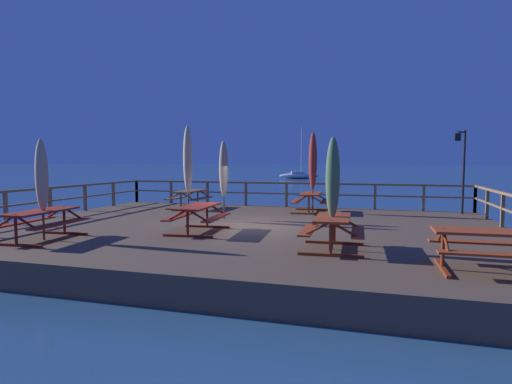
# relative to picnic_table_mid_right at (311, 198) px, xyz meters

# --- Properties ---
(ground_plane) EXTENTS (600.00, 600.00, 0.00)m
(ground_plane) POSITION_rel_picnic_table_mid_right_xyz_m (-1.35, -4.00, -1.20)
(ground_plane) COLOR navy
(wooden_deck) EXTENTS (15.46, 11.68, 0.65)m
(wooden_deck) POSITION_rel_picnic_table_mid_right_xyz_m (-1.35, -4.00, -0.88)
(wooden_deck) COLOR brown
(wooden_deck) RESTS_ON ground
(railing_waterside_far) EXTENTS (15.26, 0.10, 1.09)m
(railing_waterside_far) POSITION_rel_picnic_table_mid_right_xyz_m (-1.35, 1.69, 0.20)
(railing_waterside_far) COLOR brown
(railing_waterside_far) RESTS_ON wooden_deck
(railing_side_left) EXTENTS (0.10, 11.48, 1.09)m
(railing_side_left) POSITION_rel_picnic_table_mid_right_xyz_m (-8.93, -4.00, 0.19)
(railing_side_left) COLOR brown
(railing_side_left) RESTS_ON wooden_deck
(picnic_table_mid_right) EXTENTS (1.49, 1.88, 0.78)m
(picnic_table_mid_right) POSITION_rel_picnic_table_mid_right_xyz_m (0.00, 0.00, 0.00)
(picnic_table_mid_right) COLOR #993819
(picnic_table_mid_right) RESTS_ON wooden_deck
(picnic_table_mid_left) EXTENTS (1.48, 1.80, 0.78)m
(picnic_table_mid_left) POSITION_rel_picnic_table_mid_right_xyz_m (1.58, -6.88, -0.00)
(picnic_table_mid_left) COLOR #993819
(picnic_table_mid_left) RESTS_ON wooden_deck
(picnic_table_front_left) EXTENTS (1.53, 2.17, 0.78)m
(picnic_table_front_left) POSITION_rel_picnic_table_mid_right_xyz_m (-5.74, -7.76, 0.01)
(picnic_table_front_left) COLOR maroon
(picnic_table_front_left) RESTS_ON wooden_deck
(picnic_table_back_right) EXTENTS (1.93, 1.44, 0.78)m
(picnic_table_back_right) POSITION_rel_picnic_table_mid_right_xyz_m (4.51, -8.02, 0.00)
(picnic_table_back_right) COLOR #993819
(picnic_table_back_right) RESTS_ON wooden_deck
(picnic_table_front_right) EXTENTS (1.57, 2.13, 0.78)m
(picnic_table_front_right) POSITION_rel_picnic_table_mid_right_xyz_m (-2.37, -5.53, 0.01)
(picnic_table_front_right) COLOR maroon
(picnic_table_front_right) RESTS_ON wooden_deck
(picnic_table_mid_centre) EXTENTS (1.42, 2.00, 0.78)m
(picnic_table_mid_centre) POSITION_rel_picnic_table_mid_right_xyz_m (-5.23, -0.06, 0.01)
(picnic_table_mid_centre) COLOR brown
(picnic_table_mid_centre) RESTS_ON wooden_deck
(patio_umbrella_tall_back_left) EXTENTS (0.32, 0.32, 3.17)m
(patio_umbrella_tall_back_left) POSITION_rel_picnic_table_mid_right_xyz_m (0.08, -0.04, 1.46)
(patio_umbrella_tall_back_left) COLOR #4C3828
(patio_umbrella_tall_back_left) RESTS_ON wooden_deck
(patio_umbrella_tall_front) EXTENTS (0.32, 0.32, 2.58)m
(patio_umbrella_tall_front) POSITION_rel_picnic_table_mid_right_xyz_m (1.56, -6.86, 1.08)
(patio_umbrella_tall_front) COLOR #4C3828
(patio_umbrella_tall_front) RESTS_ON wooden_deck
(patio_umbrella_tall_back_right) EXTENTS (0.32, 0.32, 2.59)m
(patio_umbrella_tall_back_right) POSITION_rel_picnic_table_mid_right_xyz_m (-5.67, -7.77, 1.09)
(patio_umbrella_tall_back_right) COLOR #4C3828
(patio_umbrella_tall_back_right) RESTS_ON wooden_deck
(patio_umbrella_tall_mid_left) EXTENTS (0.32, 0.32, 2.74)m
(patio_umbrella_tall_mid_left) POSITION_rel_picnic_table_mid_right_xyz_m (-2.64, -2.73, 1.19)
(patio_umbrella_tall_mid_left) COLOR #4C3828
(patio_umbrella_tall_mid_left) RESTS_ON wooden_deck
(patio_umbrella_tall_mid_right) EXTENTS (0.32, 0.32, 3.25)m
(patio_umbrella_tall_mid_right) POSITION_rel_picnic_table_mid_right_xyz_m (-3.76, -3.26, 1.51)
(patio_umbrella_tall_mid_right) COLOR #4C3828
(patio_umbrella_tall_mid_right) RESTS_ON wooden_deck
(lamp_post_hooked) EXTENTS (0.47, 0.59, 3.20)m
(lamp_post_hooked) POSITION_rel_picnic_table_mid_right_xyz_m (5.56, 0.98, 1.56)
(lamp_post_hooked) COLOR black
(lamp_post_hooked) RESTS_ON wooden_deck
(sailboat_distant) EXTENTS (6.22, 3.49, 7.72)m
(sailboat_distant) POSITION_rel_picnic_table_mid_right_xyz_m (-8.93, 45.78, -0.69)
(sailboat_distant) COLOR silver
(sailboat_distant) RESTS_ON ground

